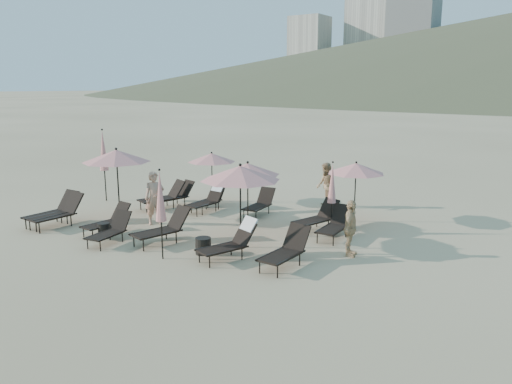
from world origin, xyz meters
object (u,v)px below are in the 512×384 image
Objects in this scene: lounger_2 at (110,230)px; umbrella_open_3 at (212,158)px; umbrella_open_0 at (116,156)px; umbrella_open_4 at (356,168)px; umbrella_closed_1 at (332,183)px; lounger_13 at (208,198)px; lounger_4 at (232,241)px; lounger_12 at (54,210)px; umbrella_closed_2 at (103,151)px; lounger_9 at (260,203)px; beachgoer_b at (326,185)px; lounger_6 at (164,196)px; side_table_1 at (203,246)px; beachgoer_a at (155,198)px; lounger_11 at (335,224)px; lounger_0 at (58,212)px; lounger_10 at (317,217)px; lounger_8 at (209,199)px; side_table_0 at (104,230)px; lounger_1 at (108,220)px; lounger_3 at (163,228)px; beachgoer_c at (350,228)px; umbrella_closed_0 at (160,197)px; umbrella_open_2 at (240,173)px; lounger_7 at (175,195)px; umbrella_open_1 at (248,169)px; lounger_5 at (286,250)px.

lounger_2 is 0.77× the size of umbrella_open_3.
umbrella_open_0 is 8.04m from umbrella_open_4.
lounger_13 is at bearing 179.82° from umbrella_closed_1.
lounger_4 is 0.85× the size of umbrella_open_4.
lounger_4 is 6.87m from lounger_12.
umbrella_closed_1 reaches higher than umbrella_open_3.
lounger_2 is 5.99m from umbrella_closed_2.
umbrella_closed_2 is at bearing -171.01° from lounger_9.
lounger_4 is 0.97× the size of lounger_12.
umbrella_open_0 is at bearing -81.79° from beachgoer_b.
umbrella_open_3 is 0.89× the size of umbrella_closed_1.
umbrella_closed_2 reaches higher than lounger_6.
beachgoer_a reaches higher than side_table_1.
lounger_4 reaches higher than lounger_11.
lounger_0 is at bearing -138.32° from lounger_9.
lounger_8 is at bearing -165.19° from lounger_10.
lounger_13 is 3.62× the size of side_table_0.
lounger_1 is 0.79× the size of umbrella_open_3.
lounger_12 is (-4.39, -0.56, 0.02)m from lounger_3.
beachgoer_c reaches higher than lounger_4.
lounger_12 reaches higher than lounger_11.
side_table_0 is at bearing -122.41° from lounger_10.
umbrella_closed_0 is (5.33, -0.43, 1.20)m from lounger_12.
umbrella_open_2 is 5.74m from umbrella_open_3.
lounger_7 is 5.89m from umbrella_open_2.
umbrella_closed_1 is at bearing 126.68° from lounger_11.
side_table_0 is 0.27× the size of beachgoer_b.
lounger_7 is at bearing 68.17° from beachgoer_a.
lounger_9 is 0.95× the size of lounger_13.
lounger_9 is 3.59m from lounger_11.
lounger_2 is 8.13m from beachgoer_b.
umbrella_open_1 reaches higher than lounger_1.
lounger_6 is (-5.47, 3.07, -0.03)m from lounger_4.
umbrella_open_4 reaches higher than beachgoer_a.
lounger_4 is at bearing -33.82° from beachgoer_b.
umbrella_open_4 is (1.22, 5.27, 1.33)m from lounger_4.
umbrella_open_2 is at bearing 21.59° from side_table_0.
lounger_6 is (-3.02, 3.12, 0.00)m from lounger_3.
umbrella_closed_2 reaches higher than lounger_8.
side_table_1 is at bearing -20.86° from umbrella_closed_2.
umbrella_open_1 is at bearing -18.47° from lounger_13.
lounger_2 is 0.85× the size of lounger_3.
lounger_5 is (5.20, 1.19, 0.05)m from lounger_2.
umbrella_open_2 is 5.31× the size of side_table_1.
umbrella_closed_1 is at bearing 31.98° from lounger_0.
lounger_3 is at bearing -65.49° from lounger_13.
umbrella_closed_2 is (-6.30, -1.59, 1.58)m from lounger_9.
umbrella_open_4 is (6.88, 4.15, -0.36)m from umbrella_open_0.
umbrella_open_2 is 1.42× the size of beachgoer_b.
lounger_10 reaches higher than lounger_8.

